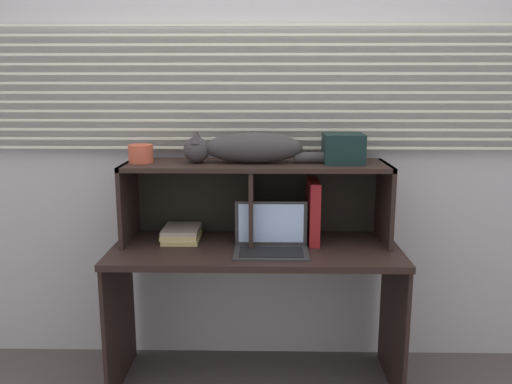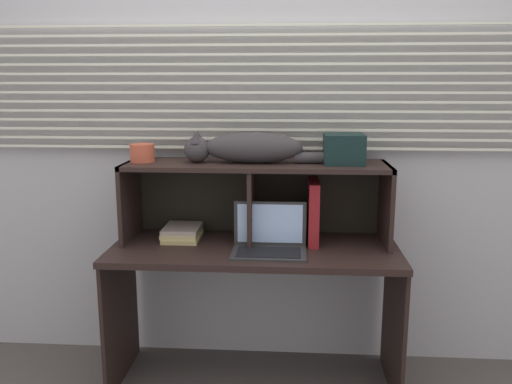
{
  "view_description": "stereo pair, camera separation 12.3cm",
  "coord_description": "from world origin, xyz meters",
  "px_view_note": "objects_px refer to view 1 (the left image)",
  "views": [
    {
      "loc": [
        0.05,
        -2.14,
        1.45
      ],
      "look_at": [
        0.0,
        0.33,
        0.94
      ],
      "focal_mm": 36.94,
      "sensor_mm": 36.0,
      "label": 1
    },
    {
      "loc": [
        0.17,
        -2.14,
        1.45
      ],
      "look_at": [
        0.0,
        0.33,
        0.94
      ],
      "focal_mm": 36.94,
      "sensor_mm": 36.0,
      "label": 2
    }
  ],
  "objects_px": {
    "laptop": "(271,241)",
    "binder_upright": "(313,211)",
    "cat": "(248,148)",
    "storage_box": "(343,149)",
    "small_basket": "(141,154)",
    "book_stack": "(182,234)"
  },
  "relations": [
    {
      "from": "laptop",
      "to": "book_stack",
      "type": "bearing_deg",
      "value": 158.67
    },
    {
      "from": "laptop",
      "to": "binder_upright",
      "type": "relative_size",
      "value": 1.12
    },
    {
      "from": "book_stack",
      "to": "storage_box",
      "type": "distance_m",
      "value": 0.88
    },
    {
      "from": "book_stack",
      "to": "small_basket",
      "type": "distance_m",
      "value": 0.43
    },
    {
      "from": "binder_upright",
      "to": "small_basket",
      "type": "distance_m",
      "value": 0.87
    },
    {
      "from": "cat",
      "to": "laptop",
      "type": "distance_m",
      "value": 0.45
    },
    {
      "from": "book_stack",
      "to": "storage_box",
      "type": "relative_size",
      "value": 1.22
    },
    {
      "from": "laptop",
      "to": "storage_box",
      "type": "xyz_separation_m",
      "value": [
        0.34,
        0.17,
        0.4
      ]
    },
    {
      "from": "storage_box",
      "to": "laptop",
      "type": "bearing_deg",
      "value": -153.5
    },
    {
      "from": "cat",
      "to": "small_basket",
      "type": "bearing_deg",
      "value": 180.0
    },
    {
      "from": "binder_upright",
      "to": "storage_box",
      "type": "relative_size",
      "value": 1.61
    },
    {
      "from": "cat",
      "to": "laptop",
      "type": "bearing_deg",
      "value": -57.0
    },
    {
      "from": "cat",
      "to": "small_basket",
      "type": "distance_m",
      "value": 0.51
    },
    {
      "from": "binder_upright",
      "to": "small_basket",
      "type": "height_order",
      "value": "small_basket"
    },
    {
      "from": "cat",
      "to": "book_stack",
      "type": "relative_size",
      "value": 3.49
    },
    {
      "from": "binder_upright",
      "to": "small_basket",
      "type": "relative_size",
      "value": 2.58
    },
    {
      "from": "laptop",
      "to": "storage_box",
      "type": "height_order",
      "value": "storage_box"
    },
    {
      "from": "small_basket",
      "to": "binder_upright",
      "type": "bearing_deg",
      "value": 0.0
    },
    {
      "from": "laptop",
      "to": "small_basket",
      "type": "relative_size",
      "value": 2.89
    },
    {
      "from": "laptop",
      "to": "binder_upright",
      "type": "distance_m",
      "value": 0.28
    },
    {
      "from": "laptop",
      "to": "binder_upright",
      "type": "height_order",
      "value": "binder_upright"
    },
    {
      "from": "cat",
      "to": "laptop",
      "type": "xyz_separation_m",
      "value": [
        0.11,
        -0.17,
        -0.4
      ]
    }
  ]
}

